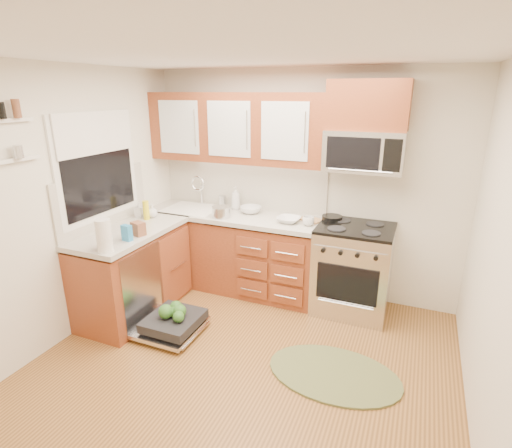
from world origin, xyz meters
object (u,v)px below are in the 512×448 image
at_px(range, 353,269).
at_px(rug, 334,374).
at_px(microwave, 364,151).
at_px(paper_towel_roll, 104,236).
at_px(stock_pot, 221,212).
at_px(dishwasher, 171,324).
at_px(bowl_b, 251,210).
at_px(skillet, 332,218).
at_px(cutting_board, 311,220).
at_px(cup, 308,221).
at_px(sink, 193,219).
at_px(upper_cabinets, 236,128).
at_px(bowl_a, 289,220).

relative_size(range, rug, 0.85).
distance_m(microwave, paper_towel_roll, 2.57).
bearing_deg(microwave, paper_towel_roll, -140.87).
distance_m(rug, stock_pot, 2.04).
relative_size(rug, stock_pot, 5.42).
bearing_deg(dishwasher, range, 36.27).
distance_m(dishwasher, rug, 1.61).
xyz_separation_m(microwave, rug, (0.07, -1.25, -1.69)).
relative_size(rug, bowl_b, 4.54).
height_order(skillet, paper_towel_roll, paper_towel_roll).
height_order(dishwasher, rug, dishwasher).
bearing_deg(range, stock_pot, -173.07).
height_order(range, dishwasher, range).
relative_size(skillet, cutting_board, 0.88).
relative_size(dishwasher, cup, 5.66).
height_order(sink, cup, cup).
xyz_separation_m(range, paper_towel_roll, (-1.93, -1.45, 0.60)).
xyz_separation_m(rug, cup, (-0.55, 1.05, 0.96)).
height_order(range, cutting_board, range).
relative_size(sink, rug, 0.56).
bearing_deg(skillet, range, -27.39).
xyz_separation_m(cutting_board, cup, (0.02, -0.18, 0.04)).
relative_size(range, bowl_b, 3.87).
relative_size(upper_cabinets, bowl_a, 8.39).
bearing_deg(microwave, cutting_board, -178.07).
bearing_deg(skillet, sink, -174.63).
distance_m(range, cutting_board, 0.69).
bearing_deg(upper_cabinets, bowl_a, -16.23).
bearing_deg(cup, bowl_b, 165.88).
bearing_deg(stock_pot, range, 6.93).
distance_m(dishwasher, cup, 1.73).
bearing_deg(stock_pot, upper_cabinets, 81.79).
relative_size(stock_pot, cup, 1.66).
height_order(sink, bowl_b, bowl_b).
xyz_separation_m(stock_pot, bowl_b, (0.23, 0.28, -0.02)).
bearing_deg(upper_cabinets, range, -5.89).
bearing_deg(range, paper_towel_roll, -143.08).
relative_size(rug, cutting_board, 4.46).
bearing_deg(dishwasher, stock_pot, 84.69).
bearing_deg(sink, range, 0.30).
height_order(stock_pot, bowl_b, stock_pot).
bearing_deg(cup, dishwasher, -135.25).
bearing_deg(bowl_a, upper_cabinets, 163.77).
xyz_separation_m(range, sink, (-1.93, -0.01, 0.33)).
distance_m(cutting_board, cup, 0.19).
bearing_deg(microwave, skillet, 174.89).
bearing_deg(cup, skillet, 48.29).
relative_size(bowl_a, bowl_b, 1.00).
bearing_deg(paper_towel_roll, sink, 90.00).
bearing_deg(paper_towel_roll, range, 36.92).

